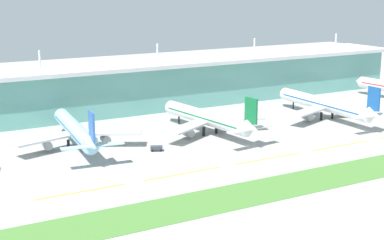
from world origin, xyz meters
name	(u,v)px	position (x,y,z in m)	size (l,w,h in m)	color
ground_plane	(273,156)	(0.00, 0.00, 0.00)	(600.00, 600.00, 0.00)	#9E9E99
terminal_building	(153,84)	(0.00, 96.57, 11.52)	(288.00, 34.00, 31.63)	#5B9E93
airliner_near_middle	(76,131)	(-56.47, 45.37, 6.45)	(48.47, 62.03, 18.90)	#9ED1EA
airliner_center	(208,118)	(-3.52, 38.51, 6.45)	(48.49, 61.13, 18.90)	silver
airliner_far_middle	(325,105)	(56.12, 35.91, 6.45)	(48.79, 67.09, 18.90)	white
taxiway_stripe_west	(81,192)	(-71.00, -1.43, 0.02)	(28.00, 0.70, 0.04)	yellow
taxiway_stripe_mid_west	(183,174)	(-37.00, -1.43, 0.02)	(28.00, 0.70, 0.04)	yellow
taxiway_stripe_centre	(268,159)	(-3.00, -1.43, 0.02)	(28.00, 0.70, 0.04)	yellow
taxiway_stripe_mid_east	(341,146)	(31.00, -1.43, 0.02)	(28.00, 0.70, 0.04)	yellow
grass_verge	(325,178)	(0.00, -26.87, 0.05)	(300.00, 18.00, 0.10)	#477A33
pushback_tug	(157,148)	(-32.61, 26.42, 1.10)	(5.00, 4.06, 1.85)	#333842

